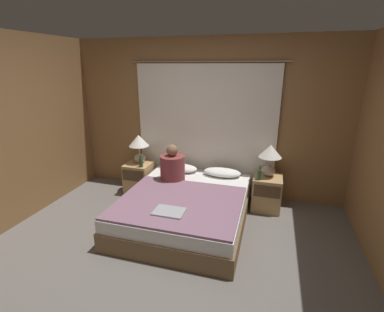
{
  "coord_description": "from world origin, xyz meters",
  "views": [
    {
      "loc": [
        1.04,
        -2.44,
        2.08
      ],
      "look_at": [
        0.0,
        1.1,
        0.87
      ],
      "focal_mm": 26.0,
      "sensor_mm": 36.0,
      "label": 1
    }
  ],
  "objects_px": {
    "lamp_right": "(270,156)",
    "pillow_left": "(180,168)",
    "beer_bottle_on_left_stand": "(141,162)",
    "lamp_left": "(139,145)",
    "bed": "(186,208)",
    "pillow_right": "(222,172)",
    "laptop_on_bed": "(169,211)",
    "beer_bottle_on_right_stand": "(259,174)",
    "nightstand_right": "(267,193)",
    "person_left_in_bed": "(173,166)",
    "nightstand_left": "(139,178)"
  },
  "relations": [
    {
      "from": "lamp_right",
      "to": "pillow_left",
      "type": "xyz_separation_m",
      "value": [
        -1.4,
        0.03,
        -0.35
      ]
    },
    {
      "from": "lamp_right",
      "to": "beer_bottle_on_left_stand",
      "type": "height_order",
      "value": "lamp_right"
    },
    {
      "from": "lamp_left",
      "to": "pillow_left",
      "type": "height_order",
      "value": "lamp_left"
    },
    {
      "from": "bed",
      "to": "pillow_right",
      "type": "bearing_deg",
      "value": 65.5
    },
    {
      "from": "laptop_on_bed",
      "to": "beer_bottle_on_right_stand",
      "type": "bearing_deg",
      "value": 49.88
    },
    {
      "from": "laptop_on_bed",
      "to": "bed",
      "type": "bearing_deg",
      "value": 87.5
    },
    {
      "from": "lamp_left",
      "to": "beer_bottle_on_left_stand",
      "type": "bearing_deg",
      "value": -59.23
    },
    {
      "from": "bed",
      "to": "laptop_on_bed",
      "type": "relative_size",
      "value": 5.39
    },
    {
      "from": "lamp_right",
      "to": "beer_bottle_on_left_stand",
      "type": "relative_size",
      "value": 2.31
    },
    {
      "from": "lamp_left",
      "to": "pillow_right",
      "type": "height_order",
      "value": "lamp_left"
    },
    {
      "from": "nightstand_right",
      "to": "laptop_on_bed",
      "type": "bearing_deg",
      "value": -130.49
    },
    {
      "from": "nightstand_right",
      "to": "laptop_on_bed",
      "type": "distance_m",
      "value": 1.67
    },
    {
      "from": "nightstand_right",
      "to": "lamp_left",
      "type": "distance_m",
      "value": 2.18
    },
    {
      "from": "nightstand_right",
      "to": "person_left_in_bed",
      "type": "bearing_deg",
      "value": -168.62
    },
    {
      "from": "bed",
      "to": "lamp_left",
      "type": "height_order",
      "value": "lamp_left"
    },
    {
      "from": "nightstand_left",
      "to": "pillow_right",
      "type": "relative_size",
      "value": 0.87
    },
    {
      "from": "bed",
      "to": "person_left_in_bed",
      "type": "distance_m",
      "value": 0.68
    },
    {
      "from": "nightstand_left",
      "to": "beer_bottle_on_right_stand",
      "type": "height_order",
      "value": "beer_bottle_on_right_stand"
    },
    {
      "from": "nightstand_left",
      "to": "beer_bottle_on_left_stand",
      "type": "bearing_deg",
      "value": -48.48
    },
    {
      "from": "nightstand_right",
      "to": "person_left_in_bed",
      "type": "height_order",
      "value": "person_left_in_bed"
    },
    {
      "from": "nightstand_left",
      "to": "pillow_left",
      "type": "height_order",
      "value": "pillow_left"
    },
    {
      "from": "bed",
      "to": "beer_bottle_on_left_stand",
      "type": "bearing_deg",
      "value": 149.3
    },
    {
      "from": "nightstand_left",
      "to": "lamp_left",
      "type": "height_order",
      "value": "lamp_left"
    },
    {
      "from": "nightstand_right",
      "to": "pillow_left",
      "type": "height_order",
      "value": "pillow_left"
    },
    {
      "from": "person_left_in_bed",
      "to": "lamp_right",
      "type": "bearing_deg",
      "value": 13.86
    },
    {
      "from": "laptop_on_bed",
      "to": "lamp_left",
      "type": "bearing_deg",
      "value": 127.78
    },
    {
      "from": "bed",
      "to": "pillow_left",
      "type": "bearing_deg",
      "value": 114.5
    },
    {
      "from": "lamp_right",
      "to": "beer_bottle_on_right_stand",
      "type": "relative_size",
      "value": 2.29
    },
    {
      "from": "lamp_right",
      "to": "pillow_right",
      "type": "xyz_separation_m",
      "value": [
        -0.7,
        0.03,
        -0.35
      ]
    },
    {
      "from": "lamp_left",
      "to": "pillow_left",
      "type": "relative_size",
      "value": 0.81
    },
    {
      "from": "laptop_on_bed",
      "to": "nightstand_left",
      "type": "bearing_deg",
      "value": 129.14
    },
    {
      "from": "nightstand_right",
      "to": "nightstand_left",
      "type": "bearing_deg",
      "value": 180.0
    },
    {
      "from": "nightstand_left",
      "to": "pillow_right",
      "type": "xyz_separation_m",
      "value": [
        1.4,
        0.09,
        0.22
      ]
    },
    {
      "from": "nightstand_left",
      "to": "pillow_left",
      "type": "bearing_deg",
      "value": 7.2
    },
    {
      "from": "pillow_right",
      "to": "beer_bottle_on_right_stand",
      "type": "height_order",
      "value": "beer_bottle_on_right_stand"
    },
    {
      "from": "pillow_left",
      "to": "laptop_on_bed",
      "type": "bearing_deg",
      "value": -76.35
    },
    {
      "from": "beer_bottle_on_left_stand",
      "to": "laptop_on_bed",
      "type": "xyz_separation_m",
      "value": [
        0.91,
        -1.13,
        -0.13
      ]
    },
    {
      "from": "lamp_left",
      "to": "lamp_right",
      "type": "xyz_separation_m",
      "value": [
        2.1,
        0.0,
        0.0
      ]
    },
    {
      "from": "nightstand_left",
      "to": "lamp_right",
      "type": "height_order",
      "value": "lamp_right"
    },
    {
      "from": "beer_bottle_on_left_stand",
      "to": "bed",
      "type": "bearing_deg",
      "value": -30.7
    },
    {
      "from": "pillow_left",
      "to": "beer_bottle_on_right_stand",
      "type": "height_order",
      "value": "beer_bottle_on_right_stand"
    },
    {
      "from": "bed",
      "to": "nightstand_left",
      "type": "height_order",
      "value": "nightstand_left"
    },
    {
      "from": "nightstand_left",
      "to": "pillow_left",
      "type": "relative_size",
      "value": 0.87
    },
    {
      "from": "person_left_in_bed",
      "to": "laptop_on_bed",
      "type": "relative_size",
      "value": 1.56
    },
    {
      "from": "nightstand_right",
      "to": "lamp_left",
      "type": "xyz_separation_m",
      "value": [
        -2.1,
        0.06,
        0.57
      ]
    },
    {
      "from": "pillow_right",
      "to": "beer_bottle_on_left_stand",
      "type": "bearing_deg",
      "value": -170.41
    },
    {
      "from": "lamp_right",
      "to": "laptop_on_bed",
      "type": "relative_size",
      "value": 1.33
    },
    {
      "from": "person_left_in_bed",
      "to": "beer_bottle_on_right_stand",
      "type": "bearing_deg",
      "value": 6.76
    },
    {
      "from": "pillow_right",
      "to": "person_left_in_bed",
      "type": "distance_m",
      "value": 0.8
    },
    {
      "from": "pillow_left",
      "to": "pillow_right",
      "type": "bearing_deg",
      "value": 0.0
    }
  ]
}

